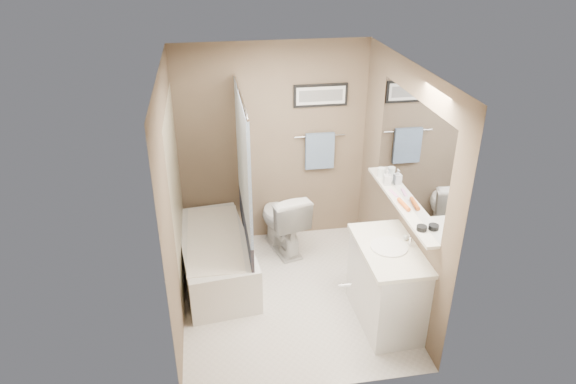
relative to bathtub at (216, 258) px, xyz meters
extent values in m
plane|color=silver|center=(0.75, -0.46, -0.25)|extent=(2.50, 2.50, 0.00)
cube|color=white|center=(0.75, -0.46, 2.13)|extent=(2.20, 2.50, 0.04)
cube|color=brown|center=(0.75, 0.77, 0.95)|extent=(2.20, 0.04, 2.40)
cube|color=brown|center=(0.75, -1.69, 0.95)|extent=(2.20, 0.04, 2.40)
cube|color=brown|center=(-0.33, -0.46, 0.95)|extent=(0.04, 2.50, 2.40)
cube|color=brown|center=(1.83, -0.46, 0.95)|extent=(0.04, 2.50, 2.40)
cube|color=beige|center=(-0.34, 0.04, 0.75)|extent=(0.02, 1.55, 2.00)
cylinder|color=silver|center=(0.35, 0.04, 1.80)|extent=(0.02, 1.55, 0.02)
cube|color=white|center=(0.35, 0.04, 1.15)|extent=(0.03, 1.45, 1.28)
cube|color=#252D46|center=(0.35, 0.04, 0.33)|extent=(0.03, 1.45, 0.36)
cube|color=silver|center=(1.84, -0.61, 1.37)|extent=(0.02, 1.60, 1.00)
cube|color=silver|center=(1.79, -0.61, 0.85)|extent=(0.12, 1.60, 0.03)
cylinder|color=silver|center=(1.30, 0.75, 1.05)|extent=(0.60, 0.02, 0.02)
cube|color=#8CABCC|center=(1.30, 0.73, 0.87)|extent=(0.34, 0.05, 0.44)
cube|color=black|center=(1.30, 0.77, 1.53)|extent=(0.62, 0.02, 0.26)
cube|color=white|center=(1.30, 0.75, 1.53)|extent=(0.56, 0.00, 0.20)
cube|color=#595959|center=(1.30, 0.75, 1.53)|extent=(0.50, 0.00, 0.13)
cube|color=silver|center=(1.30, -1.71, 0.75)|extent=(0.80, 0.02, 2.00)
cylinder|color=silver|center=(0.97, -1.65, 0.75)|extent=(0.10, 0.02, 0.02)
cube|color=white|center=(0.00, 0.00, 0.00)|extent=(0.87, 1.57, 0.50)
cube|color=white|center=(0.00, 0.00, 0.25)|extent=(0.56, 1.36, 0.02)
imported|color=silver|center=(0.81, 0.45, 0.14)|extent=(0.62, 0.85, 0.78)
cube|color=silver|center=(1.60, -0.97, 0.15)|extent=(0.53, 0.92, 0.80)
cube|color=white|center=(1.59, -0.97, 0.57)|extent=(0.54, 0.96, 0.04)
cylinder|color=white|center=(1.58, -0.97, 0.60)|extent=(0.34, 0.34, 0.01)
cylinder|color=white|center=(1.78, -0.97, 0.64)|extent=(0.02, 0.02, 0.10)
sphere|color=silver|center=(1.78, -0.87, 0.62)|extent=(0.05, 0.05, 0.05)
cylinder|color=black|center=(1.79, -1.15, 0.89)|extent=(0.09, 0.09, 0.04)
cylinder|color=orange|center=(1.79, -0.72, 0.89)|extent=(0.06, 0.22, 0.04)
cube|color=#FD9AD0|center=(1.79, -0.45, 0.87)|extent=(0.05, 0.16, 0.01)
cylinder|color=white|center=(1.79, -0.06, 0.92)|extent=(0.08, 0.08, 0.10)
imported|color=#999999|center=(1.79, -0.24, 0.94)|extent=(0.08, 0.08, 0.16)
camera|label=1|loc=(0.02, -4.72, 3.18)|focal=32.00mm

